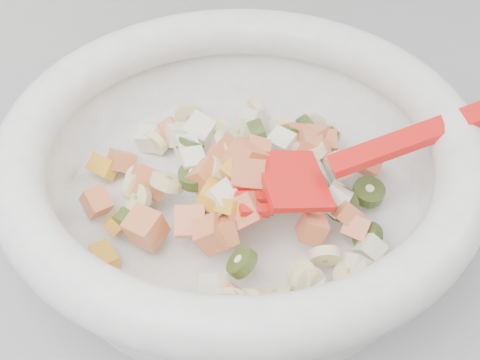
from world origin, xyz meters
name	(u,v)px	position (x,y,z in m)	size (l,w,h in m)	color
mixing_bowl	(241,171)	(0.04, 1.44, 0.96)	(0.44, 0.37, 0.12)	white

